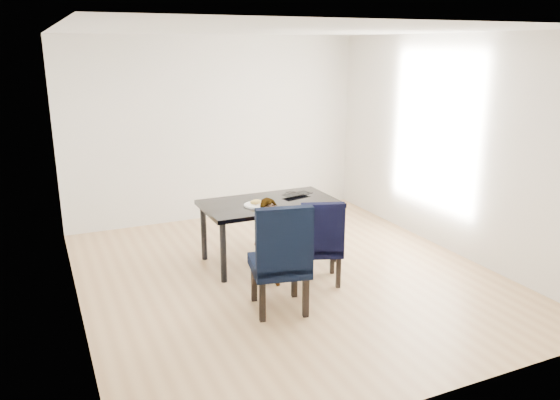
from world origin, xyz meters
name	(u,v)px	position (x,y,z in m)	size (l,w,h in m)	color
floor	(287,276)	(0.00, 0.00, -0.01)	(4.50, 5.00, 0.01)	tan
ceiling	(288,30)	(0.00, 0.00, 2.71)	(4.50, 5.00, 0.01)	white
wall_back	(216,129)	(0.00, 2.50, 1.35)	(4.50, 0.01, 2.70)	white
wall_front	(444,228)	(0.00, -2.50, 1.35)	(4.50, 0.01, 2.70)	silver
wall_left	(66,181)	(-2.25, 0.00, 1.35)	(0.01, 5.00, 2.70)	silver
wall_right	(450,145)	(2.25, 0.00, 1.35)	(0.01, 5.00, 2.70)	silver
dining_table	(270,231)	(0.00, 0.50, 0.38)	(1.60, 0.90, 0.75)	black
chair_left	(279,256)	(-0.42, -0.71, 0.56)	(0.54, 0.56, 1.13)	black
chair_right	(320,240)	(0.26, -0.28, 0.48)	(0.46, 0.48, 0.96)	black
child	(270,243)	(-0.28, -0.15, 0.49)	(0.36, 0.24, 0.99)	orange
plate	(256,205)	(-0.21, 0.41, 0.76)	(0.28, 0.28, 0.02)	white
sandwich	(256,202)	(-0.21, 0.42, 0.79)	(0.14, 0.07, 0.06)	#B99442
laptop	(294,194)	(0.40, 0.66, 0.76)	(0.36, 0.23, 0.03)	black
cable_tangle	(295,196)	(0.38, 0.59, 0.75)	(0.13, 0.13, 0.01)	black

